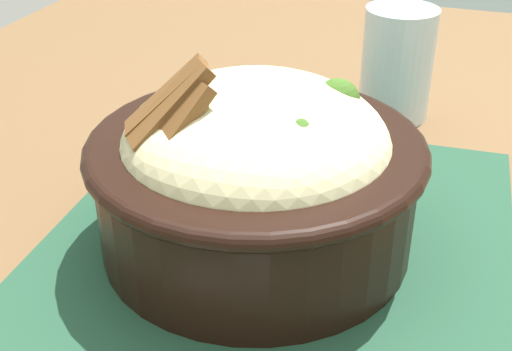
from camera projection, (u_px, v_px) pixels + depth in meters
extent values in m
cube|color=brown|center=(275.00, 332.00, 0.40)|extent=(1.33, 0.96, 0.03)
cylinder|color=brown|center=(145.00, 206.00, 1.20)|extent=(0.04, 0.04, 0.71)
cube|color=#1E422D|center=(257.00, 290.00, 0.41)|extent=(0.45, 0.32, 0.00)
cylinder|color=black|center=(256.00, 192.00, 0.43)|extent=(0.20, 0.20, 0.08)
torus|color=black|center=(256.00, 147.00, 0.42)|extent=(0.21, 0.21, 0.01)
ellipsoid|color=beige|center=(256.00, 146.00, 0.42)|extent=(0.23, 0.23, 0.08)
sphere|color=#375B1D|center=(337.00, 102.00, 0.42)|extent=(0.03, 0.03, 0.03)
sphere|color=#375B1D|center=(296.00, 140.00, 0.38)|extent=(0.03, 0.03, 0.03)
sphere|color=#375B1D|center=(231.00, 94.00, 0.43)|extent=(0.03, 0.03, 0.03)
cylinder|color=orange|center=(254.00, 87.00, 0.45)|extent=(0.01, 0.03, 0.01)
cylinder|color=orange|center=(195.00, 107.00, 0.42)|extent=(0.03, 0.04, 0.01)
cube|color=brown|center=(166.00, 99.00, 0.39)|extent=(0.04, 0.05, 0.05)
cube|color=brown|center=(169.00, 106.00, 0.38)|extent=(0.05, 0.05, 0.05)
cube|color=brown|center=(178.00, 120.00, 0.38)|extent=(0.04, 0.04, 0.04)
cylinder|color=silver|center=(397.00, 64.00, 0.61)|extent=(0.06, 0.06, 0.10)
cylinder|color=silver|center=(394.00, 95.00, 0.62)|extent=(0.06, 0.06, 0.04)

